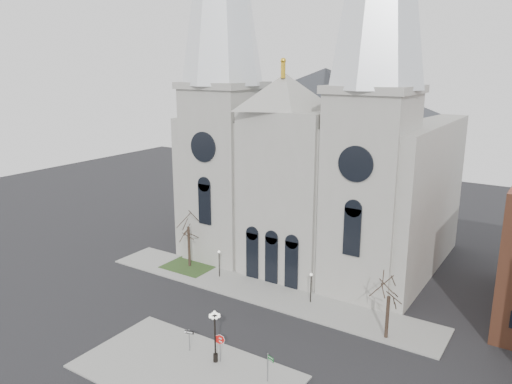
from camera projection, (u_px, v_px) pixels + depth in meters
The scene contains 13 objects.
ground at pixel (196, 335), 46.37m from camera, with size 160.00×160.00×0.00m, color black.
sidewalk_near at pixel (186, 372), 40.71m from camera, with size 18.00×10.00×0.14m, color gray.
sidewalk_far at pixel (260, 291), 55.29m from camera, with size 40.00×6.00×0.14m, color gray.
grass_patch at pixel (190, 266), 61.91m from camera, with size 6.00×5.00×0.18m, color #2A421C.
cathedral at pixel (313, 115), 60.37m from camera, with size 33.00×26.66×54.00m.
tree_left at pixel (188, 224), 60.55m from camera, with size 3.20×3.20×7.50m.
tree_right at pixel (389, 294), 44.66m from camera, with size 3.20×3.20×6.00m.
ped_lamp_left at pixel (219, 259), 58.31m from camera, with size 0.32×0.32×3.26m.
ped_lamp_right at pixel (311, 283), 51.97m from camera, with size 0.32×0.32×3.26m.
stop_sign at pixel (220, 342), 41.51m from camera, with size 0.92×0.10×2.55m.
globe_lamp at pixel (215, 330), 41.25m from camera, with size 1.24×1.24×4.69m.
one_way_sign at pixel (189, 336), 43.25m from camera, with size 0.86×0.29×2.03m.
street_name_sign at pixel (268, 366), 38.94m from camera, with size 0.76×0.30×2.47m.
Camera 1 is at (27.34, -31.89, 24.37)m, focal length 35.00 mm.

